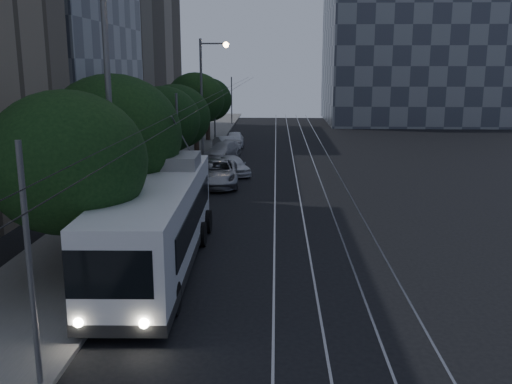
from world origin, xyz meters
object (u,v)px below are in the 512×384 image
object	(u,v)px
car_white_a	(233,165)
car_white_b	(223,151)
car_white_d	(235,139)
streetlamp_near	(122,101)
car_white_c	(226,144)
pickup_silver	(216,173)
trolleybus	(158,222)
streetlamp_far	(206,87)

from	to	relation	value
car_white_a	car_white_b	xyz separation A→B (m)	(-1.36, 7.05, -0.03)
car_white_d	streetlamp_near	world-z (taller)	streetlamp_near
car_white_b	car_white_d	bearing A→B (deg)	104.55
car_white_c	car_white_d	xyz separation A→B (m)	(0.51, 3.35, 0.03)
pickup_silver	car_white_b	size ratio (longest dim) A/B	1.29
car_white_c	car_white_d	size ratio (longest dim) A/B	0.98
trolleybus	streetlamp_far	world-z (taller)	streetlamp_far
car_white_b	car_white_c	size ratio (longest dim) A/B	1.12
trolleybus	streetlamp_far	bearing A→B (deg)	91.19
trolleybus	car_white_b	world-z (taller)	trolleybus
trolleybus	streetlamp_far	size ratio (longest dim) A/B	1.38
car_white_d	streetlamp_far	size ratio (longest dim) A/B	0.43
car_white_b	pickup_silver	bearing A→B (deg)	-68.05
pickup_silver	car_white_a	size ratio (longest dim) A/B	1.44
car_white_d	streetlamp_near	distance (m)	34.74
trolleybus	streetlamp_near	distance (m)	5.01
car_white_d	streetlamp_near	xyz separation A→B (m)	(-1.23, -34.24, 5.73)
trolleybus	car_white_b	bearing A→B (deg)	88.51
trolleybus	car_white_d	xyz separation A→B (m)	(0.55, 32.46, -1.10)
car_white_b	streetlamp_near	bearing A→B (deg)	-72.73
car_white_a	car_white_d	bearing A→B (deg)	70.40
trolleybus	car_white_a	size ratio (longest dim) A/B	3.25
car_white_b	streetlamp_far	distance (m)	5.26
trolleybus	car_white_d	size ratio (longest dim) A/B	3.21
streetlamp_far	trolleybus	bearing A→B (deg)	-87.42
trolleybus	car_white_c	distance (m)	29.13
pickup_silver	car_white_b	distance (m)	10.52
trolleybus	car_white_d	distance (m)	32.48
car_white_c	car_white_b	bearing A→B (deg)	-112.88
streetlamp_far	streetlamp_near	bearing A→B (deg)	-89.03
car_white_d	streetlamp_far	world-z (taller)	streetlamp_far
trolleybus	car_white_c	xyz separation A→B (m)	(0.04, 29.11, -1.13)
car_white_a	car_white_b	world-z (taller)	car_white_a
car_white_a	car_white_b	size ratio (longest dim) A/B	0.89
car_white_a	streetlamp_far	world-z (taller)	streetlamp_far
car_white_a	streetlamp_far	bearing A→B (deg)	87.95
pickup_silver	car_white_c	bearing A→B (deg)	87.45
car_white_c	car_white_d	distance (m)	3.39
car_white_a	car_white_c	size ratio (longest dim) A/B	1.00
car_white_c	car_white_a	bearing A→B (deg)	-105.56
car_white_b	car_white_c	xyz separation A→B (m)	(0.00, 3.53, 0.01)
trolleybus	car_white_c	bearing A→B (deg)	88.52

